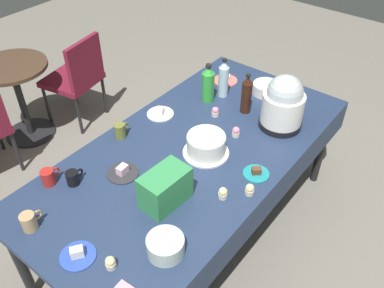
% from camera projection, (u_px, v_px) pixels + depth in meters
% --- Properties ---
extents(ground, '(9.00, 9.00, 0.00)m').
position_uv_depth(ground, '(192.00, 228.00, 2.99)').
color(ground, slate).
extents(potluck_table, '(2.20, 1.10, 0.75)m').
position_uv_depth(potluck_table, '(192.00, 158.00, 2.55)').
color(potluck_table, navy).
rests_on(potluck_table, ground).
extents(frosted_layer_cake, '(0.28, 0.28, 0.14)m').
position_uv_depth(frosted_layer_cake, '(206.00, 145.00, 2.45)').
color(frosted_layer_cake, silver).
rests_on(frosted_layer_cake, potluck_table).
extents(slow_cooker, '(0.28, 0.28, 0.37)m').
position_uv_depth(slow_cooker, '(283.00, 104.00, 2.59)').
color(slow_cooker, black).
rests_on(slow_cooker, potluck_table).
extents(glass_salad_bowl, '(0.18, 0.18, 0.09)m').
position_uv_depth(glass_salad_bowl, '(165.00, 246.00, 1.92)').
color(glass_salad_bowl, '#B2C6BC').
rests_on(glass_salad_bowl, potluck_table).
extents(ceramic_snack_bowl, '(0.19, 0.19, 0.08)m').
position_uv_depth(ceramic_snack_bowl, '(266.00, 88.00, 2.98)').
color(ceramic_snack_bowl, silver).
rests_on(ceramic_snack_bowl, potluck_table).
extents(dessert_plate_white, '(0.18, 0.18, 0.05)m').
position_uv_depth(dessert_plate_white, '(160.00, 113.00, 2.79)').
color(dessert_plate_white, white).
rests_on(dessert_plate_white, potluck_table).
extents(dessert_plate_charcoal, '(0.18, 0.18, 0.06)m').
position_uv_depth(dessert_plate_charcoal, '(123.00, 172.00, 2.35)').
color(dessert_plate_charcoal, '#2D2D33').
rests_on(dessert_plate_charcoal, potluck_table).
extents(dessert_plate_cobalt, '(0.17, 0.17, 0.06)m').
position_uv_depth(dessert_plate_cobalt, '(78.00, 255.00, 1.92)').
color(dessert_plate_cobalt, '#2D4CB2').
rests_on(dessert_plate_cobalt, potluck_table).
extents(dessert_plate_coral, '(0.18, 0.18, 0.05)m').
position_uv_depth(dessert_plate_coral, '(225.00, 80.00, 3.13)').
color(dessert_plate_coral, '#E07266').
rests_on(dessert_plate_coral, potluck_table).
extents(dessert_plate_teal, '(0.15, 0.15, 0.05)m').
position_uv_depth(dessert_plate_teal, '(256.00, 173.00, 2.34)').
color(dessert_plate_teal, teal).
rests_on(dessert_plate_teal, potluck_table).
extents(cupcake_lemon, '(0.05, 0.05, 0.07)m').
position_uv_depth(cupcake_lemon, '(223.00, 193.00, 2.19)').
color(cupcake_lemon, beige).
rests_on(cupcake_lemon, potluck_table).
extents(cupcake_berry, '(0.05, 0.05, 0.07)m').
position_uv_depth(cupcake_berry, '(110.00, 263.00, 1.86)').
color(cupcake_berry, beige).
rests_on(cupcake_berry, potluck_table).
extents(cupcake_mint, '(0.05, 0.05, 0.07)m').
position_uv_depth(cupcake_mint, '(250.00, 190.00, 2.21)').
color(cupcake_mint, beige).
rests_on(cupcake_mint, potluck_table).
extents(cupcake_vanilla, '(0.05, 0.05, 0.07)m').
position_uv_depth(cupcake_vanilla, '(215.00, 112.00, 2.77)').
color(cupcake_vanilla, beige).
rests_on(cupcake_vanilla, potluck_table).
extents(cupcake_cocoa, '(0.05, 0.05, 0.07)m').
position_uv_depth(cupcake_cocoa, '(236.00, 132.00, 2.60)').
color(cupcake_cocoa, beige).
rests_on(cupcake_cocoa, potluck_table).
extents(soda_bottle_cola, '(0.07, 0.07, 0.29)m').
position_uv_depth(soda_bottle_cola, '(246.00, 95.00, 2.74)').
color(soda_bottle_cola, '#33190F').
rests_on(soda_bottle_cola, potluck_table).
extents(soda_bottle_lime_soda, '(0.09, 0.09, 0.28)m').
position_uv_depth(soda_bottle_lime_soda, '(208.00, 84.00, 2.85)').
color(soda_bottle_lime_soda, green).
rests_on(soda_bottle_lime_soda, potluck_table).
extents(soda_bottle_water, '(0.07, 0.07, 0.29)m').
position_uv_depth(soda_bottle_water, '(224.00, 79.00, 2.90)').
color(soda_bottle_water, silver).
rests_on(soda_bottle_water, potluck_table).
extents(coffee_mug_olive, '(0.11, 0.07, 0.10)m').
position_uv_depth(coffee_mug_olive, '(120.00, 130.00, 2.59)').
color(coffee_mug_olive, olive).
rests_on(coffee_mug_olive, potluck_table).
extents(coffee_mug_red, '(0.12, 0.08, 0.09)m').
position_uv_depth(coffee_mug_red, '(49.00, 177.00, 2.27)').
color(coffee_mug_red, '#B2231E').
rests_on(coffee_mug_red, potluck_table).
extents(coffee_mug_tan, '(0.12, 0.08, 0.10)m').
position_uv_depth(coffee_mug_tan, '(29.00, 221.00, 2.02)').
color(coffee_mug_tan, tan).
rests_on(coffee_mug_tan, potluck_table).
extents(coffee_mug_black, '(0.11, 0.07, 0.08)m').
position_uv_depth(coffee_mug_black, '(73.00, 178.00, 2.27)').
color(coffee_mug_black, black).
rests_on(coffee_mug_black, potluck_table).
extents(soda_carton, '(0.27, 0.18, 0.20)m').
position_uv_depth(soda_carton, '(165.00, 188.00, 2.13)').
color(soda_carton, '#338C4C').
rests_on(soda_carton, potluck_table).
extents(maroon_chair_right, '(0.51, 0.51, 0.85)m').
position_uv_depth(maroon_chair_right, '(77.00, 75.00, 3.71)').
color(maroon_chair_right, maroon).
rests_on(maroon_chair_right, ground).
extents(round_cafe_table, '(0.60, 0.60, 0.72)m').
position_uv_depth(round_cafe_table, '(17.00, 88.00, 3.53)').
color(round_cafe_table, '#473323').
rests_on(round_cafe_table, ground).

